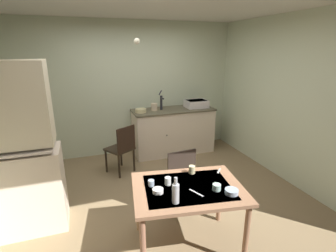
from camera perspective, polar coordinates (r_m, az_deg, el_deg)
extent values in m
plane|color=#866F4E|center=(3.91, -2.59, -15.26)|extent=(5.29, 5.29, 0.00)
cube|color=beige|center=(5.18, -8.78, 8.17)|extent=(4.39, 0.10, 2.61)
cube|color=beige|center=(4.52, 25.03, 5.48)|extent=(0.10, 3.73, 2.61)
cube|color=beige|center=(3.48, -29.87, -12.67)|extent=(0.91, 0.48, 0.99)
cube|color=beige|center=(3.15, -32.62, 4.01)|extent=(0.84, 0.41, 0.91)
cube|color=silver|center=(3.25, -31.32, -4.58)|extent=(0.82, 0.43, 0.02)
cube|color=beige|center=(5.24, 1.16, -1.23)|extent=(1.62, 0.60, 0.89)
cube|color=brown|center=(5.12, 1.19, 3.65)|extent=(1.65, 0.63, 0.03)
sphere|color=#2D2823|center=(4.87, -0.24, -2.12)|extent=(0.02, 0.02, 0.02)
cube|color=white|center=(5.29, 6.35, 4.99)|extent=(0.44, 0.34, 0.15)
cube|color=black|center=(5.28, 6.38, 5.74)|extent=(0.38, 0.28, 0.01)
cylinder|color=#232328|center=(5.05, -1.53, 5.27)|extent=(0.05, 0.05, 0.28)
cylinder|color=#232328|center=(4.97, -1.29, 6.25)|extent=(0.03, 0.12, 0.03)
cylinder|color=#211C2F|center=(5.08, -1.76, 7.50)|extent=(0.02, 0.16, 0.12)
cylinder|color=beige|center=(4.87, -6.14, 3.46)|extent=(0.21, 0.21, 0.07)
cylinder|color=beige|center=(5.01, -3.11, 4.32)|extent=(0.13, 0.13, 0.14)
cube|color=#9B6D4E|center=(2.69, 4.52, -13.82)|extent=(1.24, 0.99, 0.04)
cube|color=white|center=(2.68, 4.53, -13.50)|extent=(0.97, 0.78, 0.00)
cylinder|color=#9D6A50|center=(2.56, -5.63, -25.88)|extent=(0.06, 0.06, 0.69)
cylinder|color=#9C6C4D|center=(2.79, 17.19, -22.48)|extent=(0.06, 0.06, 0.69)
cylinder|color=#9C744D|center=(3.12, -6.74, -17.06)|extent=(0.06, 0.06, 0.69)
cylinder|color=#9C6F52|center=(3.31, 11.53, -15.12)|extent=(0.06, 0.06, 0.69)
cube|color=#31251B|center=(3.44, 1.61, -11.48)|extent=(0.43, 0.43, 0.03)
cube|color=#2E251E|center=(3.19, 3.12, -9.25)|extent=(0.38, 0.06, 0.43)
cylinder|color=#31251B|center=(3.75, 2.81, -12.93)|extent=(0.04, 0.04, 0.43)
cylinder|color=#31251B|center=(3.63, -2.13, -14.05)|extent=(0.04, 0.04, 0.43)
cylinder|color=#31251B|center=(3.50, 5.44, -15.42)|extent=(0.04, 0.04, 0.43)
cylinder|color=#31251B|center=(3.36, 0.18, -16.78)|extent=(0.04, 0.04, 0.43)
cube|color=black|center=(4.47, -10.86, -5.06)|extent=(0.55, 0.55, 0.03)
cube|color=#2F1F16|center=(4.26, -9.40, -2.90)|extent=(0.33, 0.22, 0.42)
cylinder|color=black|center=(4.78, -10.51, -6.45)|extent=(0.04, 0.04, 0.41)
cylinder|color=black|center=(4.58, -13.73, -7.71)|extent=(0.04, 0.04, 0.41)
cylinder|color=black|center=(4.54, -7.66, -7.58)|extent=(0.04, 0.04, 0.41)
cylinder|color=black|center=(4.34, -10.92, -8.98)|extent=(0.04, 0.04, 0.41)
cylinder|color=white|center=(2.57, -2.29, -14.35)|extent=(0.11, 0.11, 0.04)
cylinder|color=#9EB2C6|center=(2.63, 14.12, -14.12)|extent=(0.13, 0.13, 0.05)
cylinder|color=#ADD1C1|center=(2.65, 10.88, -13.37)|extent=(0.08, 0.08, 0.06)
cylinder|color=#9EB2C6|center=(2.68, -3.81, -12.68)|extent=(0.06, 0.06, 0.06)
cylinder|color=beige|center=(2.93, 5.39, -9.73)|extent=(0.07, 0.07, 0.09)
cylinder|color=white|center=(2.69, -0.03, -12.28)|extent=(0.07, 0.07, 0.08)
cylinder|color=#B7BCC1|center=(2.39, 1.74, -14.97)|extent=(0.07, 0.07, 0.19)
cylinder|color=#B7BCC1|center=(2.32, 1.77, -12.28)|extent=(0.03, 0.03, 0.07)
cube|color=silver|center=(2.59, 6.35, -14.70)|extent=(0.09, 0.17, 0.00)
cube|color=beige|center=(3.04, 11.40, -9.85)|extent=(0.10, 0.11, 0.00)
sphere|color=#F9EFCC|center=(3.49, -7.02, 18.41)|extent=(0.08, 0.08, 0.08)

